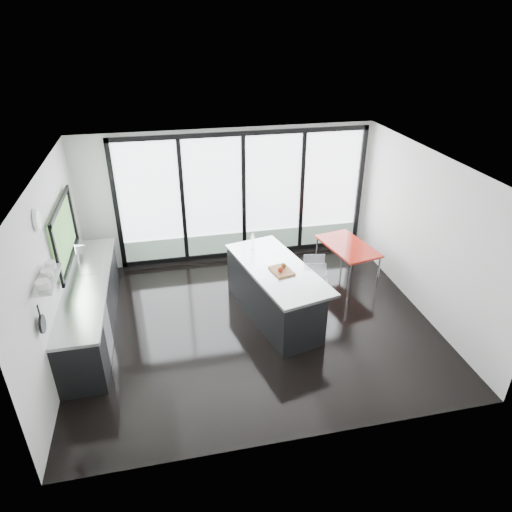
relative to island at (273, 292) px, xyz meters
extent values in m
cube|color=black|center=(-0.37, -0.18, -0.48)|extent=(6.00, 5.00, 0.00)
cube|color=white|center=(-0.37, -0.18, 2.32)|extent=(6.00, 5.00, 0.00)
cube|color=silver|center=(-0.37, 2.32, 0.92)|extent=(6.00, 0.00, 2.80)
cube|color=white|center=(-0.07, 2.29, 0.92)|extent=(5.00, 0.02, 2.50)
cube|color=slate|center=(-0.07, 2.25, -0.11)|extent=(5.00, 0.02, 0.44)
cube|color=black|center=(-1.32, 2.25, 0.92)|extent=(0.08, 0.04, 2.50)
cube|color=black|center=(-0.07, 2.25, 0.92)|extent=(0.08, 0.04, 2.50)
cube|color=black|center=(1.18, 2.25, 0.92)|extent=(0.08, 0.04, 2.50)
cube|color=silver|center=(-0.37, -2.68, 0.92)|extent=(6.00, 0.00, 2.80)
cube|color=silver|center=(-3.37, -0.18, 0.92)|extent=(0.00, 5.00, 2.80)
cube|color=#4E843F|center=(-3.34, 0.72, 1.12)|extent=(0.02, 1.60, 0.90)
cube|color=#AAADAF|center=(-3.24, -1.03, 1.27)|extent=(0.25, 0.80, 0.03)
cylinder|color=white|center=(-3.34, -0.48, 1.87)|extent=(0.04, 0.30, 0.30)
cylinder|color=black|center=(-3.31, -1.43, 0.87)|extent=(0.03, 0.24, 0.24)
cube|color=silver|center=(2.63, -0.18, 0.92)|extent=(0.00, 5.00, 2.80)
cube|color=black|center=(-3.05, 0.22, -0.05)|extent=(0.65, 3.20, 0.87)
cube|color=#AAADAF|center=(-3.05, 0.22, 0.41)|extent=(0.69, 3.24, 0.05)
cube|color=#AAADAF|center=(-3.05, 0.72, 0.41)|extent=(0.45, 0.48, 0.06)
cylinder|color=silver|center=(-3.20, 0.72, 0.66)|extent=(0.02, 0.02, 0.44)
cube|color=#AAADAF|center=(-2.73, -0.53, -0.06)|extent=(0.03, 0.60, 0.80)
cube|color=black|center=(-0.01, 0.00, -0.04)|extent=(1.26, 2.38, 0.89)
cube|color=#AAADAF|center=(0.07, 0.02, 0.44)|extent=(1.47, 2.48, 0.05)
cube|color=#B37545|center=(0.11, -0.13, 0.48)|extent=(0.39, 0.47, 0.03)
sphere|color=maroon|center=(0.07, -0.20, 0.54)|extent=(0.11, 0.11, 0.09)
sphere|color=brown|center=(0.16, -0.07, 0.54)|extent=(0.10, 0.10, 0.09)
cylinder|color=silver|center=(-0.20, 0.75, 0.61)|extent=(0.09, 0.09, 0.29)
cylinder|color=silver|center=(0.67, -0.26, -0.09)|extent=(0.59, 0.59, 0.78)
cylinder|color=silver|center=(0.77, 0.06, -0.10)|extent=(0.55, 0.55, 0.77)
cube|color=#A92015|center=(1.77, 0.99, -0.13)|extent=(1.00, 1.44, 0.71)
camera|label=1|loc=(-1.68, -6.45, 4.27)|focal=32.00mm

